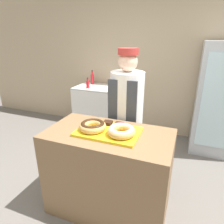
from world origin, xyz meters
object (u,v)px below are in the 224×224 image
Objects in this scene: chest_freezer at (101,109)px; beverage_fridge at (219,100)px; donut_light_glaze at (121,131)px; bottle_red_b at (88,84)px; baker_person at (126,116)px; serving_tray at (108,132)px; brownie_back_right at (119,125)px; bottle_red at (92,79)px; brownie_back_left at (108,123)px; donut_chocolate_glaze at (93,126)px.

beverage_fridge is at bearing -0.19° from chest_freezer.
bottle_red_b reaches higher than donut_light_glaze.
baker_person reaches higher than chest_freezer.
beverage_fridge reaches higher than serving_tray.
baker_person reaches higher than brownie_back_right.
beverage_fridge reaches higher than brownie_back_right.
brownie_back_left is at bearing -59.08° from bottle_red.
beverage_fridge is at bearing -4.21° from bottle_red.
baker_person is (-0.07, 0.44, -0.08)m from brownie_back_right.
beverage_fridge is 6.40× the size of bottle_red.
bottle_red_b reaches higher than serving_tray.
donut_light_glaze is 1.36× the size of bottle_red_b.
bottle_red reaches higher than donut_light_glaze.
donut_light_glaze is 0.15× the size of beverage_fridge.
bottle_red reaches higher than bottle_red_b.
brownie_back_left is at bearing 64.43° from donut_chocolate_glaze.
beverage_fridge is 9.06× the size of bottle_red_b.
donut_chocolate_glaze is 3.12× the size of brownie_back_right.
brownie_back_right is 1.83m from bottle_red_b.
donut_light_glaze is 2.05m from beverage_fridge.
chest_freezer is (-0.82, 1.62, -0.51)m from brownie_back_left.
bottle_red_b is (-0.91, 1.63, -0.01)m from donut_chocolate_glaze.
donut_light_glaze is at bearing -76.44° from baker_person.
donut_light_glaze is at bearing -53.51° from bottle_red_b.
brownie_back_left is 0.44× the size of bottle_red_b.
baker_person reaches higher than bottle_red.
beverage_fridge reaches higher than chest_freezer.
baker_person is at bearing -53.48° from chest_freezer.
serving_tray is 2.29× the size of donut_light_glaze.
donut_chocolate_glaze is at bearing -125.61° from beverage_fridge.
beverage_fridge is at bearing 45.75° from baker_person.
baker_person is (-0.15, 0.62, -0.11)m from donut_light_glaze.
beverage_fridge is (1.08, 1.62, -0.09)m from brownie_back_right.
donut_light_glaze is 3.12× the size of brownie_back_right.
serving_tray is at bearing -59.53° from bottle_red.
chest_freezer is at bearing 116.49° from serving_tray.
beverage_fridge is at bearing 53.42° from brownie_back_left.
brownie_back_right is (-0.08, 0.18, -0.03)m from donut_light_glaze.
baker_person is at bearing -49.94° from bottle_red.
bottle_red_b is (-1.00, 1.45, 0.01)m from brownie_back_left.
chest_freezer is 4.97× the size of bottle_red_b.
donut_chocolate_glaze is at bearing -63.33° from bottle_red.
bottle_red is at bearing 120.92° from brownie_back_left.
serving_tray is at bearing -63.51° from chest_freezer.
baker_person is (0.14, 0.62, -0.11)m from donut_chocolate_glaze.
bottle_red is at bearing 116.67° from donut_chocolate_glaze.
bottle_red_b is (-2.20, -0.17, 0.11)m from beverage_fridge.
donut_light_glaze is 0.27m from brownie_back_left.
baker_person is 8.73× the size of bottle_red_b.
bottle_red is (-1.19, 1.78, 0.05)m from brownie_back_right.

